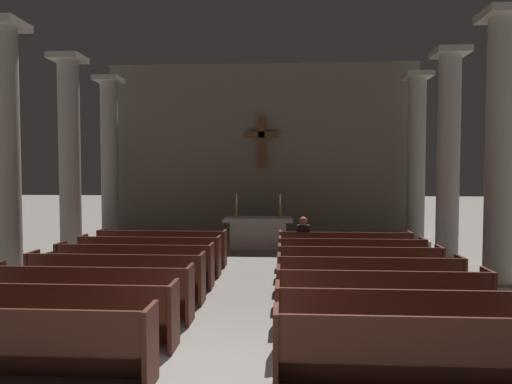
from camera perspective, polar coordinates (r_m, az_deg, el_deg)
The scene contains 25 objects.
pew_left_row_1 at distance 6.30m, azimuth -28.25°, elevation -16.36°, with size 3.35×0.50×0.95m.
pew_left_row_2 at distance 7.21m, azimuth -23.49°, elevation -13.81°, with size 3.35×0.50×0.95m.
pew_left_row_3 at distance 8.18m, azimuth -19.90°, elevation -11.78°, with size 3.35×0.50×0.95m.
pew_left_row_4 at distance 9.17m, azimuth -17.12°, elevation -10.16°, with size 3.35×0.50×0.95m.
pew_left_row_5 at distance 10.19m, azimuth -14.91°, elevation -8.84°, with size 3.35×0.50×0.95m.
pew_left_row_6 at distance 11.23m, azimuth -13.12°, elevation -7.75°, with size 3.35×0.50×0.95m.
pew_left_row_7 at distance 12.28m, azimuth -11.63°, elevation -6.84°, with size 3.35×0.50×0.95m.
pew_right_row_1 at distance 5.66m, azimuth 20.35°, elevation -18.41°, with size 3.35×0.50×0.95m.
pew_right_row_2 at distance 6.67m, azimuth 17.50°, elevation -15.09°, with size 3.35×0.50×0.95m.
pew_right_row_3 at distance 7.70m, azimuth 15.45°, elevation -12.63°, with size 3.35×0.50×0.95m.
pew_right_row_4 at distance 8.75m, azimuth 13.92°, elevation -10.75°, with size 3.35×0.50×0.95m.
pew_right_row_5 at distance 9.81m, azimuth 12.74°, elevation -9.26°, with size 3.35×0.50×0.95m.
pew_right_row_6 at distance 10.89m, azimuth 11.79°, elevation -8.07°, with size 3.35×0.50×0.95m.
pew_right_row_7 at distance 11.96m, azimuth 11.02°, elevation -7.09°, with size 3.35×0.50×0.95m.
column_left_second at distance 11.23m, azimuth -28.80°, elevation 3.72°, with size 0.87×0.87×5.70m.
column_right_second at distance 10.46m, azimuth 28.27°, elevation 3.83°, with size 0.87×0.87×5.70m.
column_left_third at distance 13.80m, azimuth -22.27°, elevation 3.60°, with size 0.87×0.87×5.70m.
column_right_third at distance 13.18m, azimuth 22.90°, elevation 3.64°, with size 0.87×0.87×5.70m.
column_left_fourth at distance 16.49m, azimuth -17.83°, elevation 3.49°, with size 0.87×0.87×5.70m.
column_right_fourth at distance 15.98m, azimuth 19.40°, elevation 3.50°, with size 0.87×0.87×5.70m.
altar at distance 14.64m, azimuth 0.30°, elevation -5.02°, with size 2.20×0.90×1.01m.
candlestick_left at distance 14.62m, azimuth -2.45°, elevation -2.20°, with size 0.16×0.16×0.75m.
candlestick_right at distance 14.54m, azimuth 3.05°, elevation -2.23°, with size 0.16×0.16×0.75m.
apse_with_cross at distance 16.87m, azimuth 0.74°, elevation 5.09°, with size 11.29×0.47×6.40m.
lone_worshipper at distance 11.87m, azimuth 5.92°, elevation -6.07°, with size 0.32×0.43×1.32m.
Camera 1 is at (0.80, -5.09, 2.50)m, focal length 31.99 mm.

